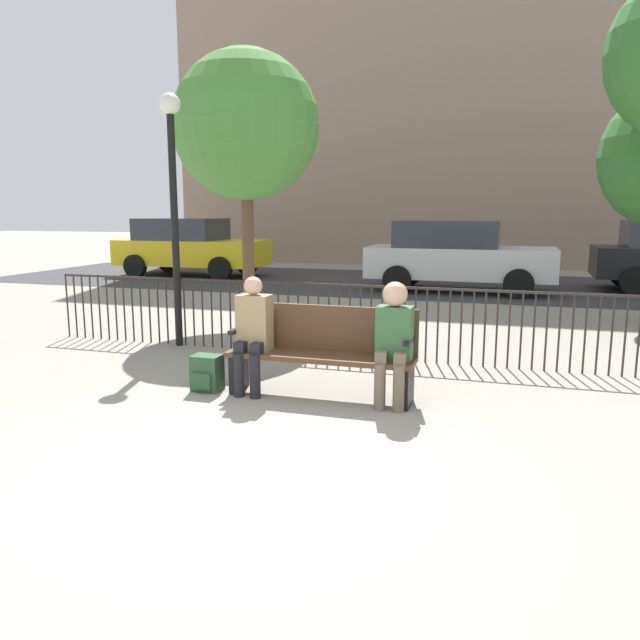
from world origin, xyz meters
The scene contains 12 objects.
ground_plane centered at (0.00, 0.00, 0.00)m, with size 80.00×80.00×0.00m, color gray.
park_bench centered at (0.00, 2.06, 0.50)m, with size 1.91×0.45×0.92m.
seated_person_0 centered at (-0.71, 1.93, 0.67)m, with size 0.34×0.39×1.21m.
seated_person_1 centered at (0.75, 1.93, 0.69)m, with size 0.34×0.39×1.21m.
backpack centered at (-1.21, 1.85, 0.19)m, with size 0.30×0.26×0.38m.
fence_railing centered at (-0.02, 3.77, 0.56)m, with size 9.01×0.03×0.95m.
tree_1 centered at (-2.43, 5.74, 3.20)m, with size 2.38×2.38×4.40m.
lamp_post centered at (-2.62, 3.73, 2.27)m, with size 0.28×0.28×3.39m.
street_surface centered at (0.00, 12.00, 0.00)m, with size 24.00×6.00×0.01m.
parked_car_0 centered at (-7.03, 11.97, 0.84)m, with size 4.20×1.94×1.62m.
parked_car_1 centered at (0.53, 10.82, 0.84)m, with size 4.20×1.94×1.62m.
building_facade centered at (0.00, 20.00, 6.94)m, with size 20.00×6.00×13.88m.
Camera 1 is at (1.83, -3.85, 1.90)m, focal length 35.00 mm.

